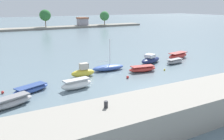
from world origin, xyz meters
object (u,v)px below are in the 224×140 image
object	(u,v)px
moored_boat_2	(77,84)
moored_boat_7	(175,61)
moored_boat_0	(11,102)
moored_boat_4	(108,68)
moored_boat_1	(31,89)
moored_boat_6	(151,60)
mooring_bollard	(106,104)
moored_boat_5	(142,69)
mooring_buoy_0	(128,77)
moored_boat_3	(83,72)
mooring_buoy_1	(165,70)
moored_boat_8	(178,56)
mooring_buoy_3	(3,92)
mooring_buoy_2	(139,67)

from	to	relation	value
moored_boat_2	moored_boat_7	xyz separation A→B (m)	(19.95, 4.11, -0.20)
moored_boat_0	moored_boat_4	size ratio (longest dim) A/B	0.91
moored_boat_1	moored_boat_6	distance (m)	22.23
mooring_bollard	moored_boat_6	world-z (taller)	mooring_bollard
moored_boat_5	mooring_buoy_0	size ratio (longest dim) A/B	11.75
moored_boat_2	moored_boat_4	bearing A→B (deg)	30.59
moored_boat_6	moored_boat_3	bearing A→B (deg)	167.87
mooring_buoy_1	moored_boat_5	bearing A→B (deg)	160.44
moored_boat_2	moored_boat_8	xyz separation A→B (m)	(23.47, 7.01, -0.03)
moored_boat_6	moored_boat_7	xyz separation A→B (m)	(3.44, -2.46, -0.22)
moored_boat_3	moored_boat_5	distance (m)	9.27
moored_boat_1	moored_boat_8	size ratio (longest dim) A/B	0.91
moored_boat_2	moored_boat_8	bearing A→B (deg)	9.81
moored_boat_0	moored_boat_3	distance (m)	12.33
moored_boat_1	moored_boat_8	distance (m)	29.14
moored_boat_5	mooring_buoy_3	bearing A→B (deg)	-172.36
moored_boat_1	mooring_buoy_0	world-z (taller)	moored_boat_1
moored_boat_8	moored_boat_3	bearing A→B (deg)	175.32
moored_boat_2	mooring_buoy_3	xyz separation A→B (m)	(-8.18, 2.63, -0.42)
moored_boat_6	moored_boat_2	bearing A→B (deg)	-178.90
moored_boat_2	mooring_buoy_1	xyz separation A→B (m)	(15.23, 1.33, -0.45)
moored_boat_4	mooring_buoy_2	distance (m)	5.29
mooring_bollard	mooring_buoy_1	world-z (taller)	mooring_bollard
mooring_bollard	moored_boat_8	bearing A→B (deg)	36.55
moored_boat_4	moored_boat_2	bearing A→B (deg)	-139.27
moored_boat_7	moored_boat_8	size ratio (longest dim) A/B	0.76
mooring_bollard	mooring_buoy_2	size ratio (longest dim) A/B	1.98
moored_boat_0	mooring_buoy_2	world-z (taller)	moored_boat_0
moored_boat_1	moored_boat_4	size ratio (longest dim) A/B	0.93
mooring_buoy_0	moored_boat_8	bearing A→B (deg)	22.24
mooring_buoy_2	mooring_buoy_1	bearing A→B (deg)	-55.62
moored_boat_6	mooring_buoy_0	bearing A→B (deg)	-166.10
moored_boat_5	mooring_buoy_2	world-z (taller)	moored_boat_5
moored_boat_1	moored_boat_3	bearing A→B (deg)	-2.48
mooring_bollard	moored_boat_6	distance (m)	26.60
moored_boat_4	moored_boat_5	distance (m)	5.34
mooring_bollard	moored_boat_1	size ratio (longest dim) A/B	0.10
moored_boat_7	mooring_buoy_2	bearing A→B (deg)	166.24
moored_boat_0	moored_boat_2	world-z (taller)	moored_boat_2
moored_boat_2	moored_boat_4	xyz separation A→B (m)	(7.57, 5.79, -0.14)
moored_boat_2	mooring_buoy_0	distance (m)	7.91
moored_boat_6	moored_boat_7	size ratio (longest dim) A/B	1.30
moored_boat_1	mooring_buoy_2	size ratio (longest dim) A/B	19.01
mooring_buoy_0	mooring_buoy_3	distance (m)	16.18
moored_boat_3	mooring_buoy_0	size ratio (longest dim) A/B	8.82
moored_boat_7	mooring_buoy_3	size ratio (longest dim) A/B	11.95
moored_boat_1	mooring_buoy_3	distance (m)	3.20
moored_boat_4	mooring_buoy_2	world-z (taller)	moored_boat_4
moored_boat_4	moored_boat_5	bearing A→B (deg)	-34.10
moored_boat_1	mooring_bollard	bearing A→B (deg)	-101.01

